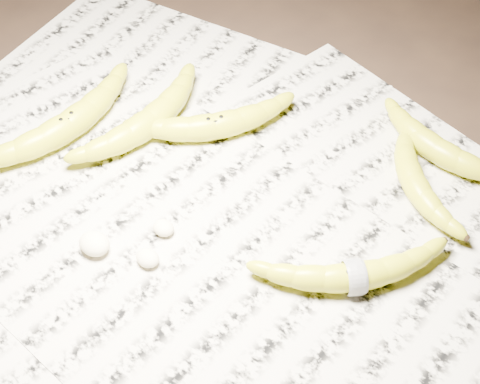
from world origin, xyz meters
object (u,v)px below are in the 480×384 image
Objects in this scene: banana_left_a at (67,124)px; banana_center at (215,124)px; banana_left_b at (150,119)px; banana_taped at (354,275)px; banana_upper_b at (414,179)px; banana_upper_a at (437,148)px.

banana_left_a is 0.20m from banana_center.
banana_left_a is 1.13× the size of banana_left_b.
banana_left_b is 1.01× the size of banana_center.
banana_taped is 1.28× the size of banana_upper_b.
banana_taped and banana_upper_a have the same top height.
banana_left_b is 0.39m from banana_upper_a.
banana_center is 0.30m from banana_upper_a.
banana_upper_a is (0.43, 0.25, -0.00)m from banana_left_a.
banana_left_a is 0.47m from banana_upper_b.
banana_upper_b is at bearing -67.73° from banana_left_b.
banana_left_a is 1.46× the size of banana_upper_b.
banana_upper_b is at bearing -80.10° from banana_upper_a.
banana_center is at bearing -55.93° from banana_left_b.
banana_center is 0.29m from banana_taped.
banana_upper_b is (-0.00, -0.07, -0.00)m from banana_upper_a.
banana_left_b is 1.15× the size of banana_upper_a.
banana_taped is 0.17m from banana_upper_b.
banana_upper_a is at bearing -58.19° from banana_left_b.
banana_left_a reaches higher than banana_center.
banana_center reaches higher than banana_taped.
banana_taped reaches higher than banana_upper_b.
banana_center is at bearing -142.33° from banana_upper_a.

